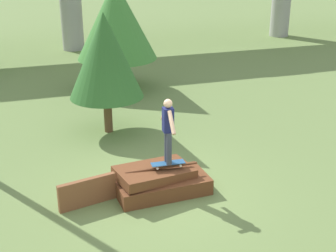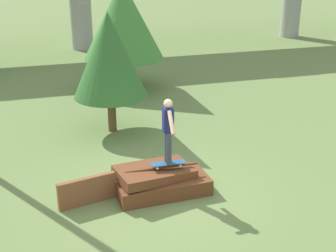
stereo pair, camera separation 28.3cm
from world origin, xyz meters
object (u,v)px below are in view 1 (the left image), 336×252
Objects in this scene: skateboard at (168,163)px; tree_behind_right at (105,56)px; skater at (168,127)px; tree_mid_back at (116,20)px.

tree_behind_right is (-0.58, 3.98, 1.58)m from skateboard.
skateboard is 0.52× the size of skater.
tree_behind_right is at bearing 98.33° from skater.
tree_behind_right reaches higher than skater.
tree_mid_back reaches higher than skateboard.
tree_mid_back reaches higher than tree_behind_right.
skateboard is at bearing 26.57° from skater.
tree_behind_right is at bearing -106.25° from tree_mid_back.
skater is at bearing -94.33° from tree_mid_back.
tree_mid_back reaches higher than skater.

